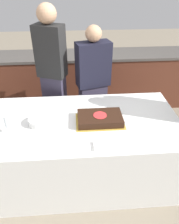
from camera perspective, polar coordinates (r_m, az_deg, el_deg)
name	(u,v)px	position (r m, az deg, el deg)	size (l,w,h in m)	color
ground_plane	(81,172)	(2.75, -2.20, -15.46)	(14.00, 14.00, 0.00)	gray
back_counter	(76,80)	(3.75, -3.43, 8.22)	(4.40, 0.58, 0.92)	#5B2D1E
dining_table	(80,149)	(2.46, -2.39, -9.57)	(2.05, 1.04, 0.78)	white
cake	(100,118)	(2.18, 2.73, -1.68)	(0.48, 0.31, 0.08)	gold
plate_stack	(39,121)	(2.21, -13.09, -2.34)	(0.20, 0.20, 0.07)	white
wine_glass	(7,122)	(2.12, -20.72, -2.51)	(0.07, 0.07, 0.19)	white
side_plate_near_cake	(91,107)	(2.42, 0.29, 1.38)	(0.17, 0.17, 0.00)	white
utensil_pile	(102,146)	(1.91, 3.18, -8.80)	(0.14, 0.12, 0.02)	white
person_cutting_cake	(93,86)	(2.85, 0.92, 6.92)	(0.45, 0.30, 1.54)	#383347
person_standing_back	(53,76)	(2.79, -9.55, 9.21)	(0.38, 0.31, 1.77)	#383347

